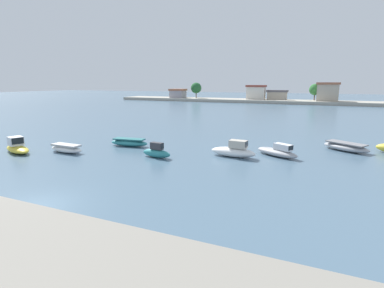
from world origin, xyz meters
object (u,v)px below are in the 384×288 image
moored_boat_2 (129,142)px  moored_boat_3 (157,152)px  moored_boat_4 (234,151)px  moored_boat_0 (17,147)px  moored_boat_5 (278,152)px  moored_boat_6 (346,147)px  moored_boat_1 (66,149)px

moored_boat_2 → moored_boat_3: 6.67m
moored_boat_4 → moored_boat_0: bearing=-157.1°
moored_boat_5 → moored_boat_6: size_ratio=0.94×
moored_boat_0 → moored_boat_3: 15.27m
moored_boat_0 → moored_boat_1: moored_boat_0 is taller
moored_boat_3 → moored_boat_4: 7.75m
moored_boat_3 → moored_boat_5: 12.24m
moored_boat_2 → moored_boat_5: size_ratio=0.97×
moored_boat_4 → moored_boat_6: bearing=39.3°
moored_boat_5 → moored_boat_6: bearing=69.9°
moored_boat_2 → moored_boat_0: bearing=-146.7°
moored_boat_4 → moored_boat_6: 12.89m
moored_boat_2 → moored_boat_6: (23.17, 7.49, 0.01)m
moored_boat_1 → moored_boat_3: bearing=14.1°
moored_boat_0 → moored_boat_4: bearing=38.0°
moored_boat_5 → moored_boat_0: bearing=-130.0°
moored_boat_0 → moored_boat_1: size_ratio=1.14×
moored_boat_2 → moored_boat_6: size_ratio=0.91×
moored_boat_1 → moored_boat_2: bearing=54.9°
moored_boat_2 → moored_boat_6: 24.35m
moored_boat_4 → moored_boat_1: bearing=-158.5°
moored_boat_1 → moored_boat_3: size_ratio=1.29×
moored_boat_4 → moored_boat_6: moored_boat_4 is taller
moored_boat_0 → moored_boat_6: size_ratio=0.92×
moored_boat_1 → moored_boat_6: (27.36, 12.96, 0.02)m
moored_boat_4 → moored_boat_5: bearing=30.4°
moored_boat_0 → moored_boat_6: moored_boat_0 is taller
moored_boat_1 → moored_boat_2: moored_boat_2 is taller
moored_boat_6 → moored_boat_3: bearing=-116.3°
moored_boat_5 → moored_boat_3: bearing=-124.2°
moored_boat_2 → moored_boat_5: bearing=-0.2°
moored_boat_1 → moored_boat_0: bearing=-153.7°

